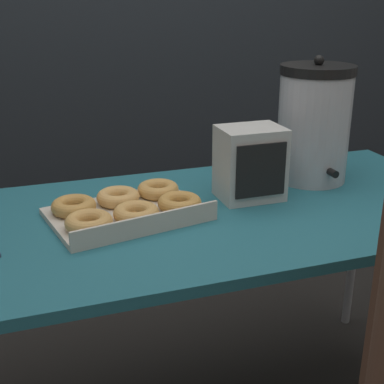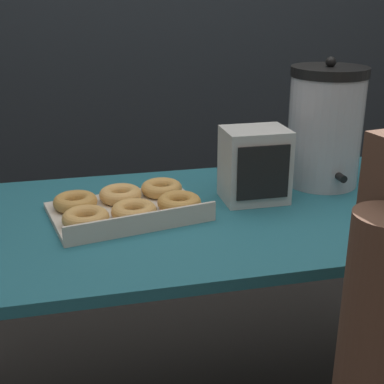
# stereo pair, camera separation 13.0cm
# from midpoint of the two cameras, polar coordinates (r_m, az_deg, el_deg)

# --- Properties ---
(folding_table) EXTENTS (1.50, 0.73, 0.72)m
(folding_table) POSITION_cam_midpoint_polar(r_m,az_deg,el_deg) (1.47, 5.31, -3.62)
(folding_table) COLOR #236675
(folding_table) RESTS_ON ground
(donut_box) EXTENTS (0.44, 0.34, 0.05)m
(donut_box) POSITION_cam_midpoint_polar(r_m,az_deg,el_deg) (1.42, -4.32, -1.53)
(donut_box) COLOR beige
(donut_box) RESTS_ON folding_table
(coffee_urn) EXTENTS (0.23, 0.25, 0.38)m
(coffee_urn) POSITION_cam_midpoint_polar(r_m,az_deg,el_deg) (1.67, 16.21, 6.69)
(coffee_urn) COLOR #B7B7BC
(coffee_urn) RESTS_ON folding_table
(space_heater) EXTENTS (0.18, 0.14, 0.21)m
(space_heater) POSITION_cam_midpoint_polar(r_m,az_deg,el_deg) (1.51, 9.17, 2.82)
(space_heater) COLOR silver
(space_heater) RESTS_ON folding_table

